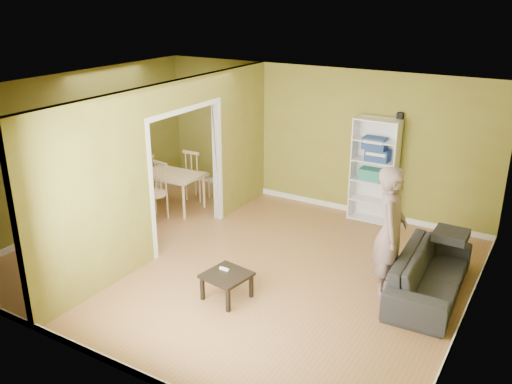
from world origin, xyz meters
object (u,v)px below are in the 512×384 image
chair_left (143,178)px  chair_far (197,174)px  sofa (431,268)px  dining_table (171,178)px  person (391,221)px  bookshelf (375,170)px  coffee_table (227,277)px  chair_near (154,192)px

chair_left → chair_far: chair_far is taller
chair_left → sofa: bearing=99.6°
dining_table → sofa: bearing=-7.3°
person → chair_left: person is taller
sofa → bookshelf: bookshelf is taller
person → dining_table: person is taller
sofa → person: 0.87m
sofa → dining_table: 4.96m
sofa → coffee_table: sofa is taller
chair_left → chair_near: 0.89m
bookshelf → coffee_table: 3.67m
chair_left → bookshelf: bearing=125.3°
bookshelf → chair_left: bearing=-160.3°
sofa → coffee_table: 2.72m
dining_table → coffee_table: bearing=-38.9°
coffee_table → chair_near: 3.05m
sofa → dining_table: bearing=80.1°
bookshelf → dining_table: bookshelf is taller
dining_table → chair_far: bearing=79.9°
coffee_table → dining_table: size_ratio=0.50×
bookshelf → chair_near: 3.90m
bookshelf → chair_near: size_ratio=1.79×
dining_table → chair_left: (-0.68, -0.04, -0.12)m
sofa → chair_left: (-5.59, 0.59, 0.09)m
dining_table → chair_left: bearing=-176.7°
bookshelf → chair_far: bearing=-166.7°
chair_near → sofa: bearing=7.0°
coffee_table → chair_near: chair_near is taller
coffee_table → dining_table: dining_table is taller
sofa → dining_table: size_ratio=1.87×
chair_far → chair_near: bearing=84.4°
bookshelf → chair_near: bearing=-149.5°
sofa → chair_far: 4.96m
chair_left → chair_near: chair_near is taller
chair_left → chair_far: (0.79, 0.68, 0.03)m
chair_far → coffee_table: bearing=130.0°
chair_far → sofa: bearing=162.8°
dining_table → chair_far: chair_far is taller
person → chair_near: bearing=72.6°
sofa → chair_far: bearing=72.6°
sofa → chair_left: size_ratio=2.12×
sofa → chair_near: (-4.87, 0.08, 0.13)m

